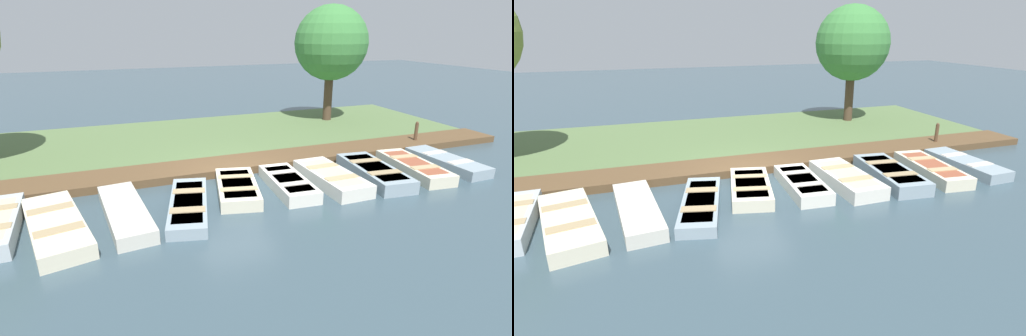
{
  "view_description": "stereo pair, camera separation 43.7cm",
  "coord_description": "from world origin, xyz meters",
  "views": [
    {
      "loc": [
        11.67,
        -3.72,
        4.72
      ],
      "look_at": [
        0.88,
        0.4,
        0.65
      ],
      "focal_mm": 28.0,
      "sensor_mm": 36.0,
      "label": 1
    },
    {
      "loc": [
        11.82,
        -3.31,
        4.72
      ],
      "look_at": [
        0.88,
        0.4,
        0.65
      ],
      "focal_mm": 28.0,
      "sensor_mm": 36.0,
      "label": 2
    }
  ],
  "objects": [
    {
      "name": "ground_plane",
      "position": [
        0.0,
        0.0,
        0.0
      ],
      "size": [
        80.0,
        80.0,
        0.0
      ],
      "primitive_type": "plane",
      "color": "#384C56"
    },
    {
      "name": "rowboat_7",
      "position": [
        1.51,
        4.33,
        0.22
      ],
      "size": [
        3.29,
        1.5,
        0.44
      ],
      "rotation": [
        0.0,
        0.0,
        -0.1
      ],
      "color": "#8C9EA8",
      "rests_on": "ground_plane"
    },
    {
      "name": "rowboat_6",
      "position": [
        1.44,
        2.75,
        0.22
      ],
      "size": [
        3.03,
        1.23,
        0.44
      ],
      "rotation": [
        0.0,
        0.0,
        0.02
      ],
      "color": "silver",
      "rests_on": "ground_plane"
    },
    {
      "name": "shore_bank",
      "position": [
        -5.0,
        0.0,
        0.09
      ],
      "size": [
        8.0,
        24.0,
        0.17
      ],
      "color": "#567042",
      "rests_on": "ground_plane"
    },
    {
      "name": "rowboat_2",
      "position": [
        1.67,
        -3.54,
        0.19
      ],
      "size": [
        3.52,
        1.31,
        0.39
      ],
      "rotation": [
        0.0,
        0.0,
        0.11
      ],
      "color": "beige",
      "rests_on": "ground_plane"
    },
    {
      "name": "rowboat_3",
      "position": [
        1.76,
        -1.9,
        0.16
      ],
      "size": [
        3.5,
        1.73,
        0.33
      ],
      "rotation": [
        0.0,
        0.0,
        -0.23
      ],
      "color": "#8C9EA8",
      "rests_on": "ground_plane"
    },
    {
      "name": "rowboat_9",
      "position": [
        1.44,
        7.5,
        0.19
      ],
      "size": [
        3.09,
        1.1,
        0.38
      ],
      "rotation": [
        0.0,
        0.0,
        0.03
      ],
      "color": "#8C9EA8",
      "rests_on": "ground_plane"
    },
    {
      "name": "rowboat_1",
      "position": [
        1.89,
        -5.16,
        0.2
      ],
      "size": [
        3.7,
        1.91,
        0.41
      ],
      "rotation": [
        0.0,
        0.0,
        0.22
      ],
      "color": "beige",
      "rests_on": "ground_plane"
    },
    {
      "name": "rowboat_4",
      "position": [
        1.14,
        -0.3,
        0.19
      ],
      "size": [
        2.9,
        1.72,
        0.38
      ],
      "rotation": [
        0.0,
        0.0,
        -0.22
      ],
      "color": "beige",
      "rests_on": "ground_plane"
    },
    {
      "name": "dock_walkway",
      "position": [
        -1.11,
        0.0,
        0.13
      ],
      "size": [
        1.59,
        23.97,
        0.26
      ],
      "color": "brown",
      "rests_on": "ground_plane"
    },
    {
      "name": "rowboat_8",
      "position": [
        1.51,
        5.96,
        0.2
      ],
      "size": [
        3.22,
        1.38,
        0.41
      ],
      "rotation": [
        0.0,
        0.0,
        -0.11
      ],
      "color": "beige",
      "rests_on": "ground_plane"
    },
    {
      "name": "rowboat_5",
      "position": [
        1.35,
        1.28,
        0.2
      ],
      "size": [
        2.83,
        1.2,
        0.4
      ],
      "rotation": [
        0.0,
        0.0,
        -0.06
      ],
      "color": "silver",
      "rests_on": "ground_plane"
    },
    {
      "name": "park_tree_left",
      "position": [
        -6.22,
        7.09,
        3.98
      ],
      "size": [
        3.62,
        3.62,
        5.82
      ],
      "color": "#4C3828",
      "rests_on": "ground_plane"
    },
    {
      "name": "mooring_post_far",
      "position": [
        -1.08,
        8.32,
        0.53
      ],
      "size": [
        0.14,
        0.14,
        1.05
      ],
      "color": "brown",
      "rests_on": "ground_plane"
    }
  ]
}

